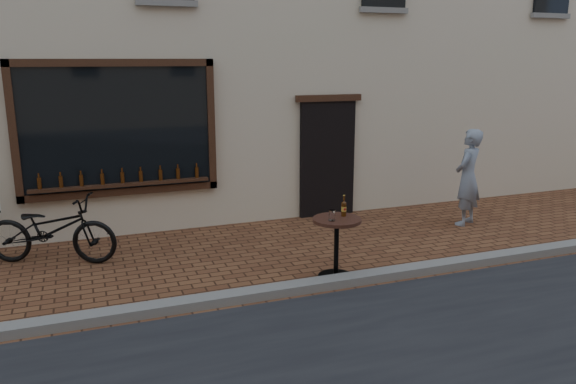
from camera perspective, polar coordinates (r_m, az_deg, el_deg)
name	(u,v)px	position (r m, az deg, el deg)	size (l,w,h in m)	color
ground	(302,298)	(7.29, 1.48, -10.68)	(90.00, 90.00, 0.00)	#562F1B
kerb	(297,287)	(7.44, 0.90, -9.67)	(90.00, 0.25, 0.12)	slate
cargo_bicycle	(48,229)	(9.03, -23.17, -3.45)	(2.35, 1.44, 1.10)	black
bistro_table	(337,235)	(7.74, 4.97, -4.42)	(0.67, 0.67, 1.15)	black
pedestrian	(468,177)	(10.66, 17.80, 1.43)	(0.64, 0.42, 1.76)	gray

